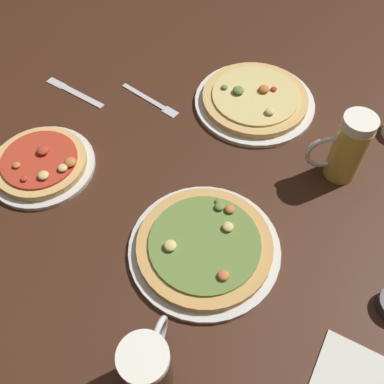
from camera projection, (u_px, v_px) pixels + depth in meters
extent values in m
cube|color=#3D2114|center=(192.00, 200.00, 1.07)|extent=(2.40, 2.40, 0.03)
cylinder|color=silver|center=(204.00, 249.00, 0.97)|extent=(0.33, 0.33, 0.01)
cylinder|color=tan|center=(205.00, 246.00, 0.96)|extent=(0.30, 0.30, 0.02)
cylinder|color=olive|center=(205.00, 243.00, 0.95)|extent=(0.24, 0.24, 0.01)
ellipsoid|color=#C67038|center=(224.00, 275.00, 0.89)|extent=(0.02, 0.02, 0.01)
ellipsoid|color=#DBC67A|center=(171.00, 246.00, 0.93)|extent=(0.03, 0.03, 0.01)
ellipsoid|color=#DBC67A|center=(228.00, 227.00, 0.96)|extent=(0.02, 0.02, 0.01)
ellipsoid|color=olive|center=(220.00, 206.00, 0.99)|extent=(0.02, 0.02, 0.01)
ellipsoid|color=#C67038|center=(230.00, 209.00, 0.99)|extent=(0.02, 0.02, 0.01)
ellipsoid|color=olive|center=(219.00, 201.00, 1.00)|extent=(0.02, 0.02, 0.01)
cylinder|color=silver|center=(254.00, 102.00, 1.24)|extent=(0.33, 0.33, 0.01)
cylinder|color=tan|center=(255.00, 98.00, 1.23)|extent=(0.29, 0.29, 0.02)
cylinder|color=#DBC67A|center=(255.00, 95.00, 1.22)|extent=(0.24, 0.24, 0.01)
ellipsoid|color=olive|center=(225.00, 87.00, 1.23)|extent=(0.02, 0.02, 0.01)
ellipsoid|color=#B73823|center=(274.00, 89.00, 1.22)|extent=(0.02, 0.02, 0.01)
ellipsoid|color=#C67038|center=(264.00, 89.00, 1.22)|extent=(0.03, 0.03, 0.01)
ellipsoid|color=olive|center=(238.00, 90.00, 1.21)|extent=(0.03, 0.03, 0.02)
ellipsoid|color=#DBC67A|center=(270.00, 111.00, 1.17)|extent=(0.03, 0.03, 0.01)
cylinder|color=silver|center=(42.00, 166.00, 1.11)|extent=(0.26, 0.26, 0.01)
cylinder|color=tan|center=(40.00, 162.00, 1.09)|extent=(0.23, 0.23, 0.02)
cylinder|color=#B73823|center=(39.00, 159.00, 1.08)|extent=(0.19, 0.19, 0.01)
ellipsoid|color=#B73823|center=(24.00, 179.00, 1.04)|extent=(0.02, 0.02, 0.01)
ellipsoid|color=#B73823|center=(42.00, 151.00, 1.09)|extent=(0.03, 0.03, 0.01)
ellipsoid|color=#DBC67A|center=(63.00, 168.00, 1.06)|extent=(0.02, 0.02, 0.01)
ellipsoid|color=#C67038|center=(16.00, 165.00, 1.06)|extent=(0.02, 0.02, 0.01)
ellipsoid|color=#DBC67A|center=(43.00, 175.00, 1.04)|extent=(0.03, 0.03, 0.01)
ellipsoid|color=#C67038|center=(70.00, 162.00, 1.07)|extent=(0.03, 0.03, 0.01)
cylinder|color=gold|center=(348.00, 151.00, 1.04)|extent=(0.08, 0.08, 0.16)
cylinder|color=white|center=(360.00, 123.00, 0.96)|extent=(0.08, 0.08, 0.03)
torus|color=silver|center=(326.00, 152.00, 1.04)|extent=(0.10, 0.05, 0.10)
cylinder|color=black|center=(147.00, 369.00, 0.77)|extent=(0.09, 0.09, 0.13)
cylinder|color=white|center=(143.00, 358.00, 0.71)|extent=(0.09, 0.09, 0.02)
torus|color=silver|center=(158.00, 338.00, 0.80)|extent=(0.01, 0.08, 0.08)
cube|color=silver|center=(356.00, 379.00, 0.81)|extent=(0.17, 0.16, 0.01)
cube|color=silver|center=(144.00, 96.00, 1.26)|extent=(0.16, 0.08, 0.01)
cube|color=silver|center=(170.00, 112.00, 1.22)|extent=(0.05, 0.04, 0.00)
cube|color=silver|center=(81.00, 95.00, 1.26)|extent=(0.16, 0.07, 0.01)
cube|color=silver|center=(56.00, 83.00, 1.29)|extent=(0.06, 0.04, 0.00)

